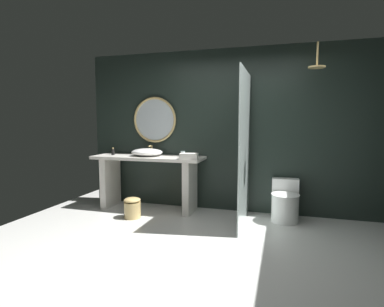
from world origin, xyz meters
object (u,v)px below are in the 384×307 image
Objects in this scene: round_wall_mirror at (155,120)px; rain_shower_head at (317,65)px; folded_hand_towel at (189,156)px; vessel_sink at (147,152)px; toilet at (285,203)px; tumbler_cup at (183,154)px; waste_bin at (132,208)px; soap_dispenser at (113,152)px.

round_wall_mirror is 2.64m from rain_shower_head.
round_wall_mirror is 1.05m from folded_hand_towel.
vessel_sink is 0.88× the size of toilet.
round_wall_mirror reaches higher than folded_hand_towel.
round_wall_mirror reaches higher than toilet.
round_wall_mirror is at bearing 83.36° from vessel_sink.
vessel_sink is at bearing -178.50° from tumbler_cup.
vessel_sink reaches higher than waste_bin.
vessel_sink is at bearing 164.94° from folded_hand_towel.
waste_bin is at bearing -171.15° from rain_shower_head.
rain_shower_head reaches higher than waste_bin.
soap_dispenser is at bearing -179.05° from toilet.
soap_dispenser is (-1.23, -0.05, 0.01)m from tumbler_cup.
vessel_sink is at bearing 177.18° from rain_shower_head.
rain_shower_head is at bearing -4.19° from tumbler_cup.
folded_hand_towel is (0.80, 0.31, 0.77)m from waste_bin.
waste_bin is (-0.01, -0.52, -0.79)m from vessel_sink.
round_wall_mirror is at bearing 86.91° from waste_bin.
round_wall_mirror is 2.31× the size of rain_shower_head.
waste_bin is 1.18× the size of folded_hand_towel.
folded_hand_towel is at bearing -177.16° from rain_shower_head.
soap_dispenser is 0.16× the size of round_wall_mirror.
rain_shower_head is (1.93, -0.14, 1.27)m from tumbler_cup.
toilet is (-0.34, 0.14, -1.94)m from rain_shower_head.
folded_hand_towel is (0.79, -0.21, -0.02)m from vessel_sink.
tumbler_cup is at bearing -22.64° from round_wall_mirror.
waste_bin is 1.16m from folded_hand_towel.
toilet is at bearing -0.20° from tumbler_cup.
soap_dispenser is 0.47× the size of folded_hand_towel.
waste_bin is at bearing -158.78° from folded_hand_towel.
soap_dispenser is 1.10m from waste_bin.
soap_dispenser reaches higher than tumbler_cup.
rain_shower_head is at bearing 8.85° from waste_bin.
toilet is (2.17, -0.25, -1.22)m from round_wall_mirror.
tumbler_cup is 0.29m from folded_hand_towel.
rain_shower_head is 1.26× the size of folded_hand_towel.
round_wall_mirror is at bearing 24.79° from soap_dispenser.
tumbler_cup is 0.76× the size of soap_dispenser.
vessel_sink is 0.82m from folded_hand_towel.
vessel_sink is 1.56× the size of rain_shower_head.
round_wall_mirror reaches higher than tumbler_cup.
rain_shower_head is at bearing -2.82° from vessel_sink.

